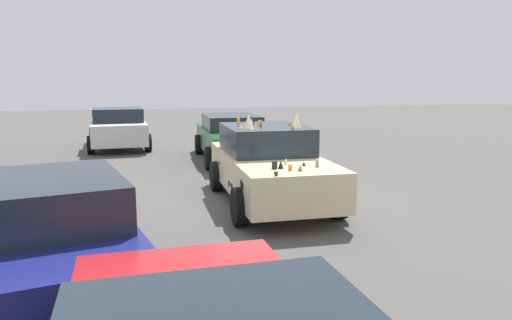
{
  "coord_description": "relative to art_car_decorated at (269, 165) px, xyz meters",
  "views": [
    {
      "loc": [
        -9.24,
        2.58,
        2.54
      ],
      "look_at": [
        0.0,
        0.3,
        0.9
      ],
      "focal_mm": 34.14,
      "sensor_mm": 36.0,
      "label": 1
    }
  ],
  "objects": [
    {
      "name": "parked_sedan_row_back_center",
      "position": [
        -3.36,
        3.67,
        -0.06
      ],
      "size": [
        4.54,
        2.71,
        1.42
      ],
      "rotation": [
        0.0,
        0.0,
        0.22
      ],
      "color": "navy",
      "rests_on": "ground"
    },
    {
      "name": "ground_plane",
      "position": [
        -0.09,
        0.0,
        -0.77
      ],
      "size": [
        60.0,
        60.0,
        0.0
      ],
      "primitive_type": "plane",
      "color": "#514F4C"
    },
    {
      "name": "parked_sedan_near_right",
      "position": [
        8.67,
        3.22,
        -0.06
      ],
      "size": [
        4.09,
        2.24,
        1.44
      ],
      "rotation": [
        0.0,
        0.0,
        0.05
      ],
      "color": "silver",
      "rests_on": "ground"
    },
    {
      "name": "art_car_decorated",
      "position": [
        0.0,
        0.0,
        0.0
      ],
      "size": [
        4.32,
        2.06,
        1.83
      ],
      "rotation": [
        0.0,
        0.0,
        3.13
      ],
      "color": "beige",
      "rests_on": "ground"
    },
    {
      "name": "parked_sedan_far_right",
      "position": [
        5.19,
        -0.24,
        -0.06
      ],
      "size": [
        4.61,
        2.07,
        1.38
      ],
      "rotation": [
        0.0,
        0.0,
        3.12
      ],
      "color": "#1E602D",
      "rests_on": "ground"
    }
  ]
}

